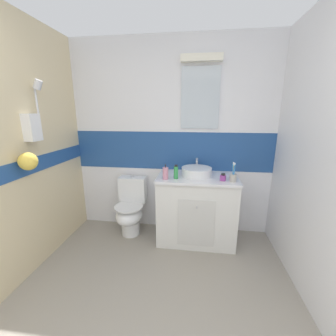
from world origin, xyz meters
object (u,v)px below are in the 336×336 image
toilet (131,208)px  soap_dispenser (166,173)px  sink_basin (197,171)px  toothbrush_cup (233,177)px  hair_gel_jar (223,177)px  deodorant_spray_can (176,172)px

toilet → soap_dispenser: 0.78m
sink_basin → toothbrush_cup: (0.40, -0.18, 0.00)m
toilet → toothbrush_cup: 1.39m
toothbrush_cup → hair_gel_jar: bearing=168.2°
sink_basin → soap_dispenser: (-0.35, -0.19, 0.02)m
soap_dispenser → toothbrush_cup: bearing=0.7°
soap_dispenser → hair_gel_jar: 0.65m
deodorant_spray_can → sink_basin: bearing=34.2°
toilet → hair_gel_jar: size_ratio=9.28×
soap_dispenser → deodorant_spray_can: bearing=15.3°
toothbrush_cup → soap_dispenser: toothbrush_cup is taller
deodorant_spray_can → soap_dispenser: bearing=-164.7°
sink_basin → deodorant_spray_can: size_ratio=2.47×
sink_basin → toilet: sink_basin is taller
sink_basin → toothbrush_cup: size_ratio=1.83×
soap_dispenser → hair_gel_jar: (0.65, 0.03, -0.03)m
soap_dispenser → hair_gel_jar: bearing=2.7°
deodorant_spray_can → hair_gel_jar: deodorant_spray_can is taller
toothbrush_cup → deodorant_spray_can: bearing=177.9°
sink_basin → deodorant_spray_can: (-0.24, -0.16, 0.02)m
soap_dispenser → deodorant_spray_can: (0.12, 0.03, 0.01)m
deodorant_spray_can → hair_gel_jar: 0.53m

